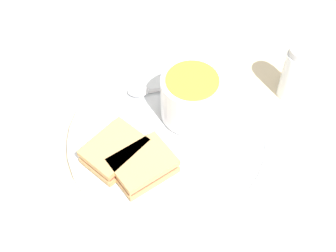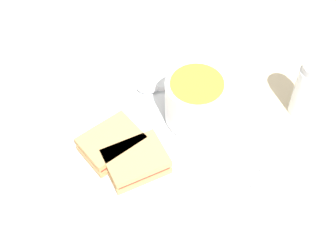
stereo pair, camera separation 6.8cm
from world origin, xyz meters
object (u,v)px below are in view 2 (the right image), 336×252
(sandwich_half_near, at_px, (112,143))
(sandwich_half_far, at_px, (136,161))
(soup_bowl, at_px, (196,100))
(salt_shaker, at_px, (308,90))
(spoon, at_px, (154,88))

(sandwich_half_near, height_order, sandwich_half_far, same)
(soup_bowl, xyz_separation_m, sandwich_half_near, (-0.13, -0.05, -0.02))
(soup_bowl, distance_m, salt_shaker, 0.17)
(spoon, bearing_deg, sandwich_half_far, 83.07)
(spoon, distance_m, salt_shaker, 0.24)
(soup_bowl, height_order, spoon, soup_bowl)
(soup_bowl, height_order, salt_shaker, salt_shaker)
(soup_bowl, bearing_deg, sandwich_half_near, -159.83)
(sandwich_half_near, distance_m, sandwich_half_far, 0.05)
(sandwich_half_near, bearing_deg, sandwich_half_far, -46.35)
(spoon, bearing_deg, sandwich_half_near, 64.65)
(sandwich_half_far, bearing_deg, spoon, 75.32)
(sandwich_half_far, bearing_deg, salt_shaker, 18.39)
(salt_shaker, bearing_deg, sandwich_half_far, -161.61)
(sandwich_half_near, relative_size, sandwich_half_far, 1.05)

